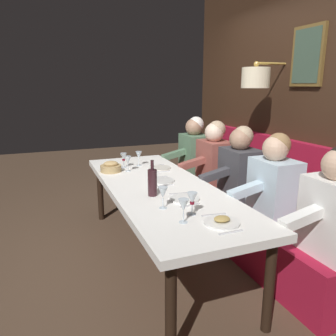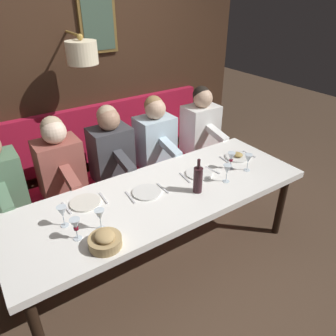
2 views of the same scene
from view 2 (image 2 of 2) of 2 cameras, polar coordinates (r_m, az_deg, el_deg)
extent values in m
plane|color=#4C3828|center=(3.12, -1.02, -15.74)|extent=(12.00, 12.00, 0.00)
cube|color=white|center=(2.66, -1.15, -4.97)|extent=(0.90, 2.54, 0.06)
cylinder|color=black|center=(3.36, 19.44, -6.27)|extent=(0.07, 0.07, 0.68)
cylinder|color=black|center=(2.40, -22.31, -25.23)|extent=(0.07, 0.07, 0.68)
cylinder|color=black|center=(3.72, 11.12, -1.21)|extent=(0.07, 0.07, 0.68)
cylinder|color=black|center=(2.89, -25.88, -14.75)|extent=(0.07, 0.07, 0.68)
cube|color=maroon|center=(3.58, -8.92, -4.54)|extent=(0.52, 2.74, 0.45)
cube|color=#382316|center=(3.60, -14.85, 16.47)|extent=(0.10, 3.94, 2.90)
cube|color=maroon|center=(3.73, -13.01, 6.08)|extent=(0.10, 2.74, 0.64)
cube|color=brown|center=(3.54, -12.42, 23.80)|extent=(0.04, 0.38, 0.55)
cube|color=#384C3D|center=(3.52, -12.29, 23.79)|extent=(0.01, 0.32, 0.49)
cylinder|color=#A37F38|center=(3.28, -16.62, 21.98)|extent=(0.35, 0.02, 0.02)
cylinder|color=beige|center=(3.14, -15.10, 19.25)|extent=(0.28, 0.28, 0.20)
sphere|color=#A37F38|center=(3.12, -15.44, 21.59)|extent=(0.06, 0.06, 0.06)
cube|color=white|center=(3.88, 5.76, 7.00)|extent=(0.30, 0.40, 0.56)
sphere|color=#D1A889|center=(3.73, 6.26, 12.26)|extent=(0.22, 0.22, 0.22)
sphere|color=black|center=(3.75, 5.98, 12.83)|extent=(0.20, 0.20, 0.20)
cube|color=white|center=(3.66, 8.67, 6.08)|extent=(0.33, 0.09, 0.14)
cube|color=silver|center=(3.53, -2.33, 4.76)|extent=(0.30, 0.40, 0.56)
sphere|color=#D1A889|center=(3.37, -2.28, 10.48)|extent=(0.22, 0.22, 0.22)
sphere|color=#937047|center=(3.39, -2.56, 11.11)|extent=(0.20, 0.20, 0.20)
cube|color=silver|center=(3.30, 0.35, 3.62)|extent=(0.33, 0.09, 0.14)
cube|color=#3D3D42|center=(3.31, -10.08, 2.51)|extent=(0.30, 0.40, 0.56)
sphere|color=#A37A60|center=(3.14, -10.53, 8.52)|extent=(0.22, 0.22, 0.22)
sphere|color=tan|center=(3.16, -10.81, 9.19)|extent=(0.20, 0.20, 0.20)
cube|color=#3D3D42|center=(3.06, -7.82, 1.13)|extent=(0.33, 0.09, 0.14)
cube|color=#934C42|center=(3.17, -18.66, -0.04)|extent=(0.30, 0.40, 0.56)
sphere|color=beige|center=(2.99, -19.71, 6.11)|extent=(0.22, 0.22, 0.22)
sphere|color=tan|center=(3.01, -19.97, 6.82)|extent=(0.20, 0.20, 0.20)
cube|color=#934C42|center=(2.90, -17.05, -1.72)|extent=(0.33, 0.09, 0.14)
cube|color=#567A5B|center=(2.84, -27.20, -4.78)|extent=(0.33, 0.09, 0.14)
cylinder|color=silver|center=(2.60, -14.53, -5.99)|extent=(0.24, 0.24, 0.01)
cube|color=silver|center=(2.62, -11.42, -5.29)|extent=(0.17, 0.02, 0.01)
cube|color=silver|center=(2.59, -17.67, -6.81)|extent=(0.18, 0.03, 0.01)
cylinder|color=white|center=(2.90, 5.56, -0.97)|extent=(0.24, 0.24, 0.01)
cube|color=silver|center=(2.97, 7.96, -0.38)|extent=(0.17, 0.04, 0.01)
cube|color=silver|center=(2.84, 3.03, -1.71)|extent=(0.18, 0.04, 0.01)
cylinder|color=white|center=(3.24, 12.27, 1.96)|extent=(0.24, 0.24, 0.01)
ellipsoid|color=#AD8E4C|center=(3.23, 12.32, 2.36)|extent=(0.11, 0.09, 0.04)
cube|color=silver|center=(3.33, 14.27, 2.42)|extent=(0.17, 0.01, 0.01)
cube|color=silver|center=(3.16, 10.16, 1.37)|extent=(0.18, 0.04, 0.01)
cylinder|color=silver|center=(2.64, -3.79, -4.33)|extent=(0.24, 0.24, 0.01)
cube|color=silver|center=(2.69, -0.92, -3.62)|extent=(0.17, 0.01, 0.01)
cube|color=silver|center=(2.60, -6.77, -5.18)|extent=(0.18, 0.03, 0.01)
cylinder|color=silver|center=(3.04, 11.01, -0.03)|extent=(0.06, 0.06, 0.00)
cylinder|color=silver|center=(3.02, 11.08, 0.62)|extent=(0.01, 0.01, 0.07)
cone|color=silver|center=(2.98, 11.23, 1.97)|extent=(0.07, 0.07, 0.08)
cylinder|color=maroon|center=(3.00, 11.17, 1.39)|extent=(0.03, 0.03, 0.02)
cylinder|color=silver|center=(3.04, 13.86, -0.35)|extent=(0.06, 0.06, 0.00)
cylinder|color=silver|center=(3.02, 13.95, 0.30)|extent=(0.01, 0.01, 0.07)
cone|color=silver|center=(2.98, 14.13, 1.63)|extent=(0.07, 0.07, 0.08)
cylinder|color=silver|center=(2.42, -17.89, -9.68)|extent=(0.06, 0.06, 0.00)
cylinder|color=silver|center=(2.40, -18.04, -8.95)|extent=(0.01, 0.01, 0.07)
cone|color=silver|center=(2.35, -18.34, -7.42)|extent=(0.07, 0.07, 0.08)
cylinder|color=silver|center=(2.29, -15.77, -11.96)|extent=(0.06, 0.06, 0.00)
cylinder|color=silver|center=(2.27, -15.90, -11.21)|extent=(0.01, 0.01, 0.07)
cone|color=silver|center=(2.22, -16.19, -9.65)|extent=(0.07, 0.07, 0.08)
cylinder|color=maroon|center=(2.24, -16.07, -10.30)|extent=(0.03, 0.03, 0.02)
cylinder|color=silver|center=(2.33, -11.76, -10.50)|extent=(0.06, 0.06, 0.00)
cylinder|color=silver|center=(2.31, -11.86, -9.75)|extent=(0.01, 0.01, 0.07)
cone|color=silver|center=(2.26, -12.07, -8.19)|extent=(0.07, 0.07, 0.08)
cylinder|color=silver|center=(2.83, 10.29, -2.34)|extent=(0.06, 0.06, 0.00)
cylinder|color=silver|center=(2.81, 10.36, -1.65)|extent=(0.01, 0.01, 0.07)
cone|color=silver|center=(2.77, 10.51, -0.24)|extent=(0.07, 0.07, 0.08)
cylinder|color=#33191E|center=(2.61, 5.34, -2.16)|extent=(0.08, 0.08, 0.22)
cylinder|color=#33191E|center=(2.53, 5.50, 0.71)|extent=(0.03, 0.03, 0.08)
cylinder|color=tan|center=(2.17, -11.13, -12.80)|extent=(0.22, 0.22, 0.07)
ellipsoid|color=tan|center=(2.14, -11.26, -11.81)|extent=(0.15, 0.13, 0.06)
camera|label=1|loc=(4.03, 44.08, 13.25)|focal=35.11mm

